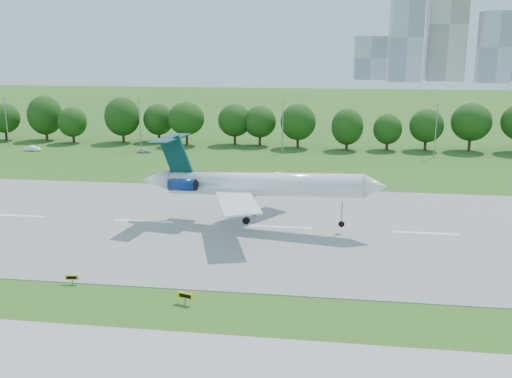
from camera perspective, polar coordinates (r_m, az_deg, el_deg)
name	(u,v)px	position (r m, az deg, el deg)	size (l,w,h in m)	color
ground	(64,293)	(63.27, -18.66, -9.83)	(600.00, 600.00, 0.00)	#265716
runway	(143,221)	(84.82, -11.22, -3.19)	(400.00, 45.00, 0.08)	gray
tree_line	(228,121)	(147.13, -2.81, 6.79)	(288.40, 8.40, 10.40)	#382314
light_poles	(210,126)	(137.91, -4.62, 6.34)	(175.90, 0.25, 12.19)	gray
skyline	(440,38)	(447.96, 17.90, 14.17)	(127.00, 52.00, 80.00)	#B2B2B7
airliner	(251,183)	(79.65, -0.51, 0.60)	(35.34, 25.51, 11.70)	white
taxi_sign_centre	(72,278)	(64.91, -17.92, -8.42)	(1.47, 0.38, 1.03)	gray
taxi_sign_right	(185,296)	(57.71, -7.12, -10.54)	(1.73, 0.68, 1.23)	gray
service_vehicle_a	(33,148)	(149.69, -21.44, 3.82)	(1.38, 3.94, 1.30)	white
service_vehicle_b	(144,151)	(139.31, -11.13, 3.79)	(1.31, 3.26, 1.11)	silver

